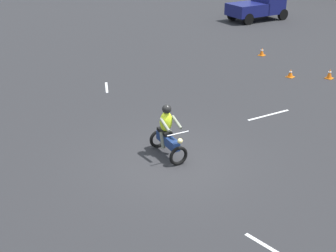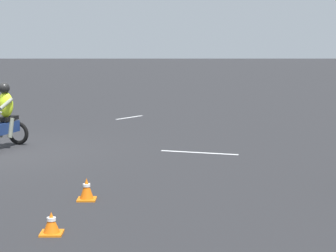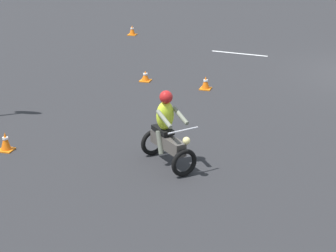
# 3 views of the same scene
# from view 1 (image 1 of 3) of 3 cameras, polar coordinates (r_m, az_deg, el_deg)

# --- Properties ---
(ground_plane) EXTENTS (120.00, 120.00, 0.00)m
(ground_plane) POSITION_cam_1_polar(r_m,az_deg,el_deg) (13.99, 0.55, -4.39)
(ground_plane) COLOR #28282B
(motorcycle_rider_foreground) EXTENTS (1.55, 1.05, 1.66)m
(motorcycle_rider_foreground) POSITION_cam_1_polar(r_m,az_deg,el_deg) (14.03, -0.07, -0.97)
(motorcycle_rider_foreground) COLOR black
(motorcycle_rider_foreground) RESTS_ON ground
(pickup_truck) EXTENTS (3.04, 4.51, 1.73)m
(pickup_truck) POSITION_cam_1_polar(r_m,az_deg,el_deg) (33.99, 10.97, 14.09)
(pickup_truck) COLOR black
(pickup_truck) RESTS_ON ground
(traffic_cone_mid_center) EXTENTS (0.32, 0.32, 0.45)m
(traffic_cone_mid_center) POSITION_cam_1_polar(r_m,az_deg,el_deg) (22.30, 19.10, 6.03)
(traffic_cone_mid_center) COLOR orange
(traffic_cone_mid_center) RESTS_ON ground
(traffic_cone_far_right) EXTENTS (0.32, 0.32, 0.42)m
(traffic_cone_far_right) POSITION_cam_1_polar(r_m,az_deg,el_deg) (25.21, 11.38, 8.87)
(traffic_cone_far_right) COLOR orange
(traffic_cone_far_right) RESTS_ON ground
(traffic_cone_far_center) EXTENTS (0.32, 0.32, 0.37)m
(traffic_cone_far_center) POSITION_cam_1_polar(r_m,az_deg,el_deg) (22.00, 14.71, 6.22)
(traffic_cone_far_center) COLOR orange
(traffic_cone_far_center) RESTS_ON ground
(lane_stripe_n) EXTENTS (0.66, 1.86, 0.01)m
(lane_stripe_n) POSITION_cam_1_polar(r_m,az_deg,el_deg) (17.61, 12.17, 1.32)
(lane_stripe_n) COLOR silver
(lane_stripe_n) RESTS_ON ground
(lane_stripe_nw) EXTENTS (1.09, 0.90, 0.01)m
(lane_stripe_nw) POSITION_cam_1_polar(r_m,az_deg,el_deg) (20.20, -7.50, 4.69)
(lane_stripe_nw) COLOR silver
(lane_stripe_nw) RESTS_ON ground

